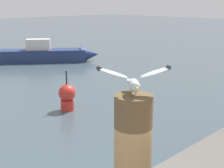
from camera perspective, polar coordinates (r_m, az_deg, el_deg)
The scene contains 4 objects.
mooring_post at distance 2.84m, azimuth 3.65°, elevation -11.78°, with size 0.32×0.32×1.00m, color brown.
seagull at distance 2.62m, azimuth 3.88°, elevation 0.60°, with size 0.51×0.47×0.25m.
boat_navy at distance 19.55m, azimuth -10.44°, elevation 5.12°, with size 5.18×4.42×1.48m.
channel_buoy at distance 10.77m, azimuth -7.86°, elevation -2.12°, with size 0.56×0.56×1.33m.
Camera 1 is at (-0.93, -1.94, 3.52)m, focal length 52.32 mm.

